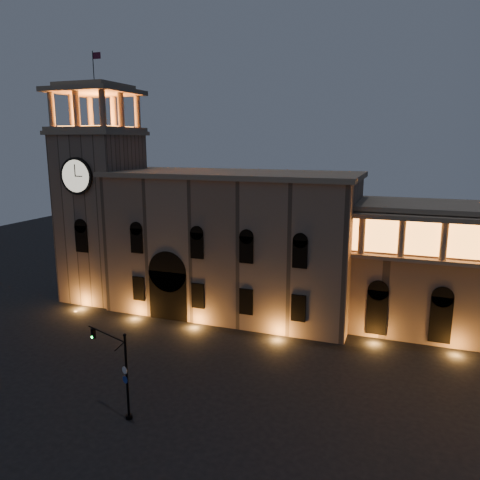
% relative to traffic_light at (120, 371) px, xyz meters
% --- Properties ---
extents(ground, '(160.00, 160.00, 0.00)m').
position_rel_traffic_light_xyz_m(ground, '(1.64, 3.19, -3.72)').
color(ground, black).
rests_on(ground, ground).
extents(government_building, '(30.80, 12.80, 17.60)m').
position_rel_traffic_light_xyz_m(government_building, '(-0.44, 25.12, 5.05)').
color(government_building, '#876C58').
rests_on(government_building, ground).
extents(clock_tower, '(9.80, 9.80, 32.40)m').
position_rel_traffic_light_xyz_m(clock_tower, '(-18.86, 24.17, 8.78)').
color(clock_tower, '#876C58').
rests_on(clock_tower, ground).
extents(traffic_light, '(4.88, 2.02, 7.08)m').
position_rel_traffic_light_xyz_m(traffic_light, '(0.00, 0.00, 0.00)').
color(traffic_light, black).
rests_on(traffic_light, ground).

